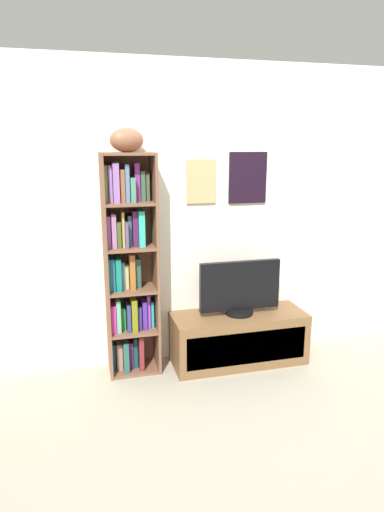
% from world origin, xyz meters
% --- Properties ---
extents(ground, '(5.20, 5.20, 0.04)m').
position_xyz_m(ground, '(0.00, 0.00, -0.02)').
color(ground, '#9F9887').
extents(back_wall, '(4.80, 0.08, 2.35)m').
position_xyz_m(back_wall, '(0.00, 1.13, 1.18)').
color(back_wall, silver).
rests_on(back_wall, ground).
extents(bookshelf, '(0.39, 0.27, 1.68)m').
position_xyz_m(bookshelf, '(-0.71, 1.00, 0.83)').
color(bookshelf, brown).
rests_on(bookshelf, ground).
extents(football, '(0.30, 0.25, 0.17)m').
position_xyz_m(football, '(-0.69, 0.97, 1.76)').
color(football, '#90583F').
rests_on(football, bookshelf).
extents(tv_stand, '(1.07, 0.41, 0.41)m').
position_xyz_m(tv_stand, '(0.15, 0.89, 0.21)').
color(tv_stand, brown).
rests_on(tv_stand, ground).
extents(television, '(0.65, 0.22, 0.44)m').
position_xyz_m(television, '(0.15, 0.89, 0.63)').
color(television, black).
rests_on(television, tv_stand).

